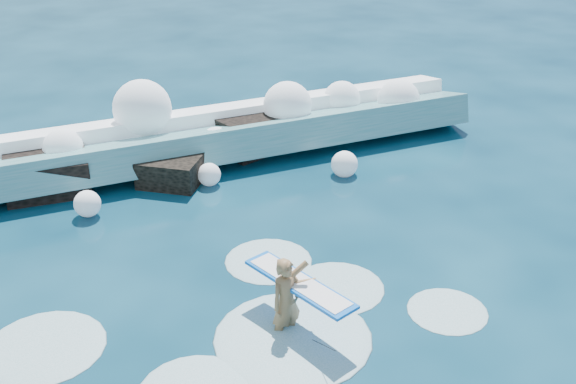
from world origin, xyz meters
name	(u,v)px	position (x,y,z in m)	size (l,w,h in m)	color
ground	(258,302)	(0.00, 0.00, 0.00)	(200.00, 200.00, 0.00)	#072739
breaking_wave	(175,143)	(0.34, 7.27, 0.53)	(17.61, 2.76, 1.52)	teal
rock_cluster	(149,161)	(-0.56, 6.64, 0.38)	(7.80, 3.05, 1.19)	black
surfer_with_board	(290,298)	(0.23, -1.02, 0.67)	(1.34, 2.97, 1.81)	#956D45
wave_spray	(176,124)	(0.39, 7.20, 1.09)	(15.50, 4.44, 2.32)	white
surf_foam	(253,327)	(-0.39, -0.74, 0.00)	(9.19, 5.25, 0.15)	silver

